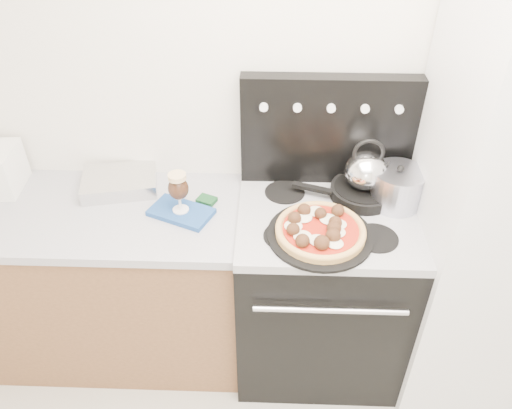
{
  "coord_description": "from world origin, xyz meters",
  "views": [
    {
      "loc": [
        -0.17,
        -0.49,
        2.23
      ],
      "look_at": [
        -0.22,
        1.05,
        1.06
      ],
      "focal_mm": 35.0,
      "sensor_mm": 36.0,
      "label": 1
    }
  ],
  "objects_px": {
    "stove_body": "(319,292)",
    "skillet": "(362,192)",
    "pizza_pan": "(320,235)",
    "pizza": "(321,229)",
    "tea_kettle": "(366,168)",
    "fridge": "(499,216)",
    "oven_mitt": "(181,212)",
    "stock_pot": "(397,189)",
    "base_cabinet": "(94,284)",
    "beer_glass": "(179,192)"
  },
  "relations": [
    {
      "from": "fridge",
      "to": "stock_pot",
      "type": "distance_m",
      "value": 0.42
    },
    {
      "from": "pizza_pan",
      "to": "pizza",
      "type": "height_order",
      "value": "pizza"
    },
    {
      "from": "oven_mitt",
      "to": "pizza_pan",
      "type": "xyz_separation_m",
      "value": [
        0.58,
        -0.15,
        0.02
      ]
    },
    {
      "from": "stove_body",
      "to": "skillet",
      "type": "xyz_separation_m",
      "value": [
        0.16,
        0.13,
        0.51
      ]
    },
    {
      "from": "fridge",
      "to": "pizza",
      "type": "relative_size",
      "value": 5.29
    },
    {
      "from": "oven_mitt",
      "to": "skillet",
      "type": "height_order",
      "value": "skillet"
    },
    {
      "from": "stock_pot",
      "to": "pizza_pan",
      "type": "bearing_deg",
      "value": -145.53
    },
    {
      "from": "pizza",
      "to": "beer_glass",
      "type": "bearing_deg",
      "value": 165.85
    },
    {
      "from": "stove_body",
      "to": "pizza_pan",
      "type": "bearing_deg",
      "value": -106.42
    },
    {
      "from": "base_cabinet",
      "to": "skillet",
      "type": "bearing_deg",
      "value": 4.82
    },
    {
      "from": "base_cabinet",
      "to": "fridge",
      "type": "relative_size",
      "value": 0.76
    },
    {
      "from": "pizza",
      "to": "tea_kettle",
      "type": "height_order",
      "value": "tea_kettle"
    },
    {
      "from": "fridge",
      "to": "oven_mitt",
      "type": "xyz_separation_m",
      "value": [
        -1.33,
        0.03,
        -0.04
      ]
    },
    {
      "from": "oven_mitt",
      "to": "stock_pot",
      "type": "xyz_separation_m",
      "value": [
        0.92,
        0.08,
        0.09
      ]
    },
    {
      "from": "base_cabinet",
      "to": "beer_glass",
      "type": "height_order",
      "value": "beer_glass"
    },
    {
      "from": "beer_glass",
      "to": "skillet",
      "type": "distance_m",
      "value": 0.8
    },
    {
      "from": "stove_body",
      "to": "fridge",
      "type": "height_order",
      "value": "fridge"
    },
    {
      "from": "fridge",
      "to": "skillet",
      "type": "height_order",
      "value": "fridge"
    },
    {
      "from": "tea_kettle",
      "to": "pizza_pan",
      "type": "bearing_deg",
      "value": -126.99
    },
    {
      "from": "pizza_pan",
      "to": "stock_pot",
      "type": "relative_size",
      "value": 1.96
    },
    {
      "from": "oven_mitt",
      "to": "beer_glass",
      "type": "bearing_deg",
      "value": 0.0
    },
    {
      "from": "pizza_pan",
      "to": "tea_kettle",
      "type": "distance_m",
      "value": 0.37
    },
    {
      "from": "base_cabinet",
      "to": "fridge",
      "type": "height_order",
      "value": "fridge"
    },
    {
      "from": "oven_mitt",
      "to": "stock_pot",
      "type": "distance_m",
      "value": 0.93
    },
    {
      "from": "oven_mitt",
      "to": "beer_glass",
      "type": "distance_m",
      "value": 0.11
    },
    {
      "from": "fridge",
      "to": "pizza_pan",
      "type": "height_order",
      "value": "fridge"
    },
    {
      "from": "pizza",
      "to": "stock_pot",
      "type": "distance_m",
      "value": 0.41
    },
    {
      "from": "stove_body",
      "to": "oven_mitt",
      "type": "xyz_separation_m",
      "value": [
        -0.63,
        0.0,
        0.47
      ]
    },
    {
      "from": "pizza_pan",
      "to": "fridge",
      "type": "bearing_deg",
      "value": 9.1
    },
    {
      "from": "oven_mitt",
      "to": "pizza",
      "type": "bearing_deg",
      "value": -14.15
    },
    {
      "from": "oven_mitt",
      "to": "stove_body",
      "type": "bearing_deg",
      "value": -0.31
    },
    {
      "from": "stove_body",
      "to": "beer_glass",
      "type": "relative_size",
      "value": 4.68
    },
    {
      "from": "base_cabinet",
      "to": "pizza_pan",
      "type": "height_order",
      "value": "pizza_pan"
    },
    {
      "from": "pizza_pan",
      "to": "pizza",
      "type": "xyz_separation_m",
      "value": [
        0.0,
        0.0,
        0.03
      ]
    },
    {
      "from": "stove_body",
      "to": "pizza_pan",
      "type": "relative_size",
      "value": 2.07
    },
    {
      "from": "skillet",
      "to": "stove_body",
      "type": "bearing_deg",
      "value": -140.77
    },
    {
      "from": "pizza_pan",
      "to": "skillet",
      "type": "bearing_deg",
      "value": 53.52
    },
    {
      "from": "pizza_pan",
      "to": "stock_pot",
      "type": "bearing_deg",
      "value": 34.47
    },
    {
      "from": "pizza",
      "to": "stock_pot",
      "type": "height_order",
      "value": "stock_pot"
    },
    {
      "from": "tea_kettle",
      "to": "pizza",
      "type": "bearing_deg",
      "value": -126.99
    },
    {
      "from": "fridge",
      "to": "pizza",
      "type": "xyz_separation_m",
      "value": [
        -0.74,
        -0.12,
        0.01
      ]
    },
    {
      "from": "base_cabinet",
      "to": "pizza",
      "type": "xyz_separation_m",
      "value": [
        1.06,
        -0.17,
        0.53
      ]
    },
    {
      "from": "fridge",
      "to": "stock_pot",
      "type": "relative_size",
      "value": 8.77
    },
    {
      "from": "base_cabinet",
      "to": "skillet",
      "type": "distance_m",
      "value": 1.37
    },
    {
      "from": "fridge",
      "to": "beer_glass",
      "type": "height_order",
      "value": "fridge"
    },
    {
      "from": "fridge",
      "to": "base_cabinet",
      "type": "bearing_deg",
      "value": 178.41
    },
    {
      "from": "stove_body",
      "to": "skillet",
      "type": "relative_size",
      "value": 3.11
    },
    {
      "from": "base_cabinet",
      "to": "stove_body",
      "type": "distance_m",
      "value": 1.11
    },
    {
      "from": "tea_kettle",
      "to": "stock_pot",
      "type": "relative_size",
      "value": 0.93
    },
    {
      "from": "pizza",
      "to": "fridge",
      "type": "bearing_deg",
      "value": 9.1
    }
  ]
}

